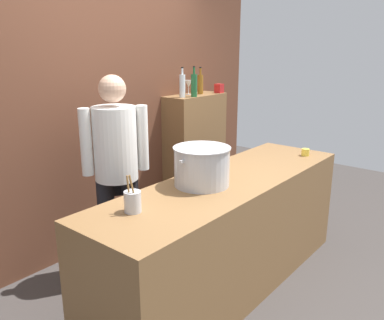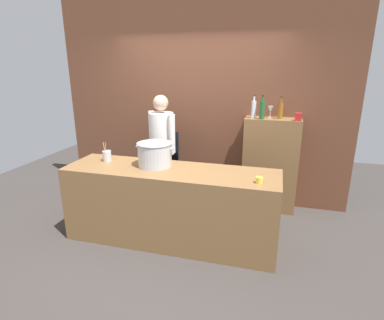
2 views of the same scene
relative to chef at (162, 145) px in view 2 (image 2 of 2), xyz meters
name	(u,v)px [view 2 (image 2 of 2)]	position (x,y,z in m)	size (l,w,h in m)	color
ground_plane	(172,239)	(0.40, -0.80, -0.96)	(8.00, 8.00, 0.00)	#383330
brick_back_panel	(200,103)	(0.40, 0.60, 0.54)	(4.40, 0.10, 3.00)	brown
prep_counter	(171,205)	(0.40, -0.80, -0.51)	(2.48, 0.70, 0.90)	brown
bar_cabinet	(270,165)	(1.48, 0.39, -0.29)	(0.76, 0.32, 1.34)	brown
chef	(162,145)	(0.00, 0.00, 0.00)	(0.47, 0.41, 1.66)	black
stockpot_large	(155,154)	(0.18, -0.72, 0.08)	(0.47, 0.41, 0.28)	#B7BABF
utensil_crock	(107,156)	(-0.47, -0.70, 0.00)	(0.10, 0.10, 0.24)	#B7BABF
butter_jar	(259,180)	(1.41, -0.96, -0.03)	(0.07, 0.07, 0.06)	yellow
wine_bottle_clear	(254,109)	(1.21, 0.35, 0.50)	(0.06, 0.06, 0.31)	silver
wine_bottle_amber	(281,110)	(1.57, 0.39, 0.49)	(0.06, 0.06, 0.30)	#8C5919
wine_bottle_green	(262,110)	(1.33, 0.28, 0.50)	(0.07, 0.07, 0.32)	#1E592D
wine_glass_tall	(271,109)	(1.44, 0.45, 0.49)	(0.08, 0.08, 0.16)	silver
spice_tin_red	(298,117)	(1.80, 0.30, 0.43)	(0.08, 0.08, 0.10)	red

